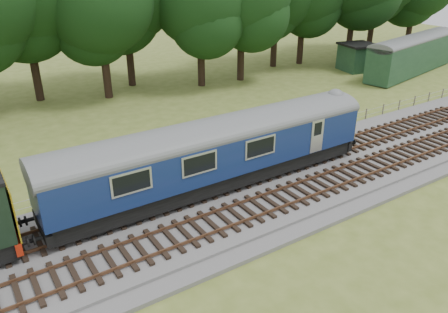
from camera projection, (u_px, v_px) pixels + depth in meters
ground at (310, 176)px, 25.35m from camera, size 120.00×120.00×0.00m
ballast at (310, 173)px, 25.28m from camera, size 70.00×7.00×0.35m
track_north at (294, 161)px, 26.24m from camera, size 67.20×2.40×0.21m
track_south at (331, 181)px, 23.96m from camera, size 67.20×2.40×0.21m
fence at (263, 150)px, 28.77m from camera, size 64.00×0.12×1.00m
tree_line at (151, 88)px, 42.05m from camera, size 70.00×8.00×18.00m
dmu_railcar at (216, 148)px, 22.56m from camera, size 18.05×2.86×3.88m
worker at (57, 228)px, 18.50m from camera, size 0.71×0.67×1.63m
parked_coach at (413, 52)px, 46.42m from camera, size 15.75×5.75×3.97m
shed at (358, 57)px, 47.84m from camera, size 4.22×4.22×2.91m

